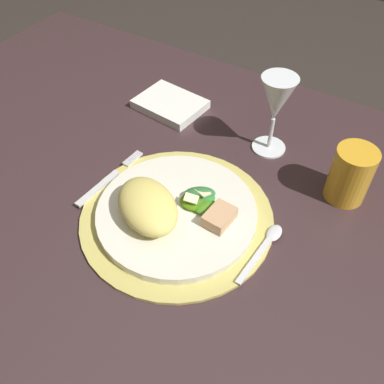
% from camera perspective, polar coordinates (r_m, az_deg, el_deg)
% --- Properties ---
extents(ground_plane, '(6.00, 6.00, 0.00)m').
position_cam_1_polar(ground_plane, '(1.40, -1.36, -21.33)').
color(ground_plane, '#322A26').
extents(dining_table, '(1.45, 0.91, 0.74)m').
position_cam_1_polar(dining_table, '(0.87, -2.05, -6.50)').
color(dining_table, '#362527').
rests_on(dining_table, ground).
extents(placemat, '(0.33, 0.33, 0.01)m').
position_cam_1_polar(placemat, '(0.73, -2.07, -3.36)').
color(placemat, tan).
rests_on(placemat, dining_table).
extents(dinner_plate, '(0.27, 0.27, 0.02)m').
position_cam_1_polar(dinner_plate, '(0.72, -2.09, -2.80)').
color(dinner_plate, silver).
rests_on(dinner_plate, placemat).
extents(pasta_serving, '(0.16, 0.15, 0.05)m').
position_cam_1_polar(pasta_serving, '(0.69, -6.03, -1.87)').
color(pasta_serving, '#E4CF68').
rests_on(pasta_serving, dinner_plate).
extents(salad_greens, '(0.08, 0.07, 0.02)m').
position_cam_1_polar(salad_greens, '(0.72, 0.96, -0.87)').
color(salad_greens, '#427D19').
rests_on(salad_greens, dinner_plate).
extents(bread_piece, '(0.04, 0.06, 0.02)m').
position_cam_1_polar(bread_piece, '(0.69, 3.74, -3.39)').
color(bread_piece, tan).
rests_on(bread_piece, dinner_plate).
extents(fork, '(0.02, 0.17, 0.00)m').
position_cam_1_polar(fork, '(0.80, -11.42, 1.59)').
color(fork, silver).
rests_on(fork, placemat).
extents(spoon, '(0.02, 0.14, 0.01)m').
position_cam_1_polar(spoon, '(0.70, 10.02, -6.97)').
color(spoon, silver).
rests_on(spoon, placemat).
extents(napkin, '(0.15, 0.12, 0.02)m').
position_cam_1_polar(napkin, '(0.96, -2.98, 11.80)').
color(napkin, silver).
rests_on(napkin, dining_table).
extents(wine_glass, '(0.07, 0.07, 0.16)m').
position_cam_1_polar(wine_glass, '(0.81, 11.37, 11.90)').
color(wine_glass, silver).
rests_on(wine_glass, dining_table).
extents(amber_tumbler, '(0.07, 0.07, 0.10)m').
position_cam_1_polar(amber_tumbler, '(0.78, 20.68, 2.21)').
color(amber_tumbler, gold).
rests_on(amber_tumbler, dining_table).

